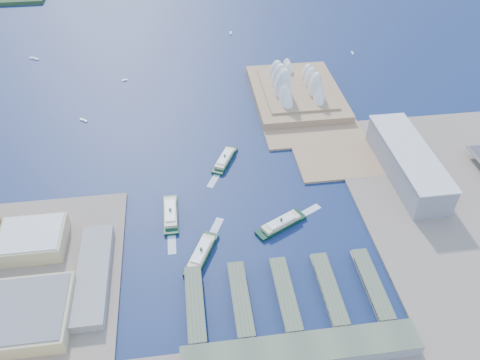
{
  "coord_description": "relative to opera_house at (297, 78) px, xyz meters",
  "views": [
    {
      "loc": [
        -62.17,
        -327.64,
        370.27
      ],
      "look_at": [
        -8.13,
        77.76,
        18.0
      ],
      "focal_mm": 35.0,
      "sensor_mm": 36.0,
      "label": 1
    }
  ],
  "objects": [
    {
      "name": "ground",
      "position": [
        -105.0,
        -280.0,
        -32.0
      ],
      "size": [
        3000.0,
        3000.0,
        0.0
      ],
      "primitive_type": "plane",
      "color": "#101C4C",
      "rests_on": "ground"
    },
    {
      "name": "peninsula",
      "position": [
        2.5,
        -20.0,
        -30.5
      ],
      "size": [
        135.0,
        220.0,
        3.0
      ],
      "primitive_type": "cube",
      "color": "#A17C58",
      "rests_on": "ground"
    },
    {
      "name": "opera_house",
      "position": [
        0.0,
        0.0,
        0.0
      ],
      "size": [
        134.0,
        180.0,
        58.0
      ],
      "primitive_type": null,
      "color": "white",
      "rests_on": "peninsula"
    },
    {
      "name": "toaster_building",
      "position": [
        90.0,
        -200.0,
        -11.5
      ],
      "size": [
        45.0,
        155.0,
        35.0
      ],
      "primitive_type": "cube",
      "color": "gray",
      "rests_on": "east_land"
    },
    {
      "name": "ferry_wharves",
      "position": [
        -91.0,
        -355.0,
        -27.35
      ],
      "size": [
        184.0,
        90.0,
        9.3
      ],
      "primitive_type": null,
      "color": "#525D46",
      "rests_on": "ground"
    },
    {
      "name": "terminal_building",
      "position": [
        -90.0,
        -415.0,
        -23.0
      ],
      "size": [
        200.0,
        28.0,
        12.0
      ],
      "primitive_type": "cube",
      "color": "gray",
      "rests_on": "south_land"
    },
    {
      "name": "ferry_a",
      "position": [
        -194.87,
        -232.12,
        -26.29
      ],
      "size": [
        15.43,
        60.43,
        11.42
      ],
      "primitive_type": null,
      "rotation": [
        0.0,
        0.0,
        0.0
      ],
      "color": "#0C301D",
      "rests_on": "ground"
    },
    {
      "name": "ferry_b",
      "position": [
        -124.67,
        -143.02,
        -26.62
      ],
      "size": [
        38.49,
        57.33,
        10.76
      ],
      "primitive_type": null,
      "rotation": [
        0.0,
        0.0,
        -0.47
      ],
      "color": "#0C301D",
      "rests_on": "ground"
    },
    {
      "name": "ferry_c",
      "position": [
        -164.97,
        -293.87,
        -26.24
      ],
      "size": [
        40.34,
        61.67,
        11.53
      ],
      "primitive_type": null,
      "rotation": [
        0.0,
        0.0,
        2.69
      ],
      "color": "#0C301D",
      "rests_on": "ground"
    },
    {
      "name": "ferry_d",
      "position": [
        -76.46,
        -263.6,
        -26.3
      ],
      "size": [
        60.64,
        41.37,
        11.41
      ],
      "primitive_type": null,
      "rotation": [
        0.0,
        0.0,
        2.05
      ],
      "color": "#0C301D",
      "rests_on": "ground"
    },
    {
      "name": "boat_a",
      "position": [
        -314.38,
        -23.63,
        -30.75
      ],
      "size": [
        11.99,
        10.9,
        2.51
      ],
      "primitive_type": null,
      "rotation": [
        0.0,
        0.0,
        0.86
      ],
      "color": "white",
      "rests_on": "ground"
    },
    {
      "name": "boat_b",
      "position": [
        -262.19,
        86.83,
        -30.82
      ],
      "size": [
        9.26,
        6.21,
        2.36
      ],
      "primitive_type": null,
      "rotation": [
        0.0,
        0.0,
        1.97
      ],
      "color": "white",
      "rests_on": "ground"
    },
    {
      "name": "boat_c",
      "position": [
        132.95,
        133.56,
        -30.76
      ],
      "size": [
        4.39,
        11.29,
        2.48
      ],
      "primitive_type": null,
      "rotation": [
        0.0,
        0.0,
        3.03
      ],
      "color": "white",
      "rests_on": "ground"
    },
    {
      "name": "boat_d",
      "position": [
        -422.27,
        184.91,
        -30.47
      ],
      "size": [
        17.61,
        12.76,
        3.06
      ],
      "primitive_type": null,
      "rotation": [
        0.0,
        0.0,
        1.03
      ],
      "color": "white",
      "rests_on": "ground"
    },
    {
      "name": "boat_e",
      "position": [
        -71.08,
        245.86,
        -30.48
      ],
      "size": [
        5.68,
        12.8,
        3.03
      ],
      "primitive_type": null,
      "rotation": [
        0.0,
        0.0,
        -0.15
      ],
      "color": "white",
      "rests_on": "ground"
    }
  ]
}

